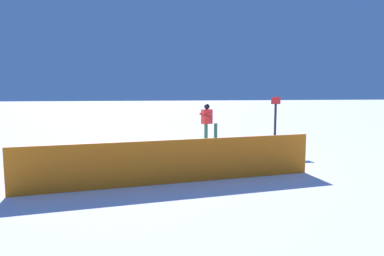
% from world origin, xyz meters
% --- Properties ---
extents(ground_plane, '(120.00, 120.00, 0.00)m').
position_xyz_m(ground_plane, '(0.00, 0.00, 0.00)').
color(ground_plane, white).
extents(grind_box, '(7.50, 1.69, 0.53)m').
position_xyz_m(grind_box, '(0.00, 0.00, 0.24)').
color(grind_box, white).
rests_on(grind_box, ground_plane).
extents(snowboarder, '(1.47, 0.89, 1.49)m').
position_xyz_m(snowboarder, '(-1.72, -0.25, 1.34)').
color(snowboarder, '#2E854D').
rests_on(snowboarder, grind_box).
extents(safety_fence, '(8.33, 1.43, 1.22)m').
position_xyz_m(safety_fence, '(0.00, 3.91, 0.61)').
color(safety_fence, orange).
rests_on(safety_fence, ground_plane).
extents(trail_marker, '(0.40, 0.10, 2.26)m').
position_xyz_m(trail_marker, '(-4.71, -0.75, 1.20)').
color(trail_marker, '#262628').
rests_on(trail_marker, ground_plane).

